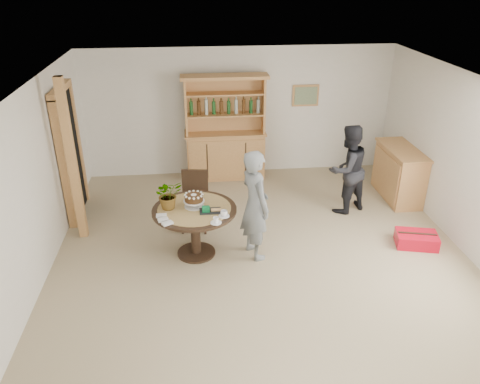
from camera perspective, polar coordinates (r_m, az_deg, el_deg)
name	(u,v)px	position (r m, az deg, el deg)	size (l,w,h in m)	color
ground	(265,269)	(6.67, 3.04, -9.34)	(7.00, 7.00, 0.00)	tan
room_shell	(268,153)	(5.85, 3.46, 4.75)	(6.04, 7.04, 2.52)	white
doorway	(69,152)	(8.12, -20.09, 4.59)	(0.13, 1.10, 2.18)	black
pine_post	(72,162)	(7.28, -19.78, 3.46)	(0.12, 0.12, 2.50)	tan
hutch	(225,144)	(9.19, -1.80, 5.86)	(1.62, 0.54, 2.04)	tan
sideboard	(399,173)	(8.89, 18.82, 2.20)	(0.54, 1.26, 0.94)	tan
dining_table	(195,218)	(6.70, -5.54, -3.15)	(1.20, 1.20, 0.76)	black
dining_chair	(195,196)	(7.47, -5.54, -0.52)	(0.47, 0.47, 0.95)	black
birthday_cake	(194,199)	(6.62, -5.65, -0.83)	(0.30, 0.30, 0.20)	white
flower_vase	(168,194)	(6.59, -8.72, -0.29)	(0.38, 0.33, 0.42)	#3F7233
gift_tray	(210,210)	(6.51, -3.70, -2.19)	(0.30, 0.20, 0.08)	black
coffee_cup_a	(224,214)	(6.37, -1.97, -2.67)	(0.15, 0.15, 0.09)	white
coffee_cup_b	(216,221)	(6.22, -2.95, -3.51)	(0.15, 0.15, 0.08)	white
napkins	(164,220)	(6.36, -9.25, -3.33)	(0.24, 0.33, 0.03)	white
teen_boy	(255,205)	(6.56, 1.84, -1.60)	(0.59, 0.39, 1.63)	slate
adult_person	(347,169)	(8.03, 12.95, 2.72)	(0.75, 0.58, 1.54)	black
red_suitcase	(416,239)	(7.61, 20.70, -5.43)	(0.68, 0.53, 0.21)	red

